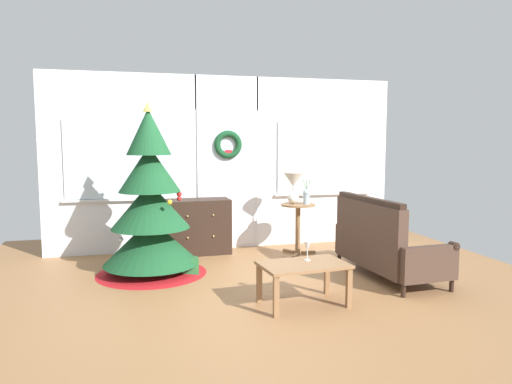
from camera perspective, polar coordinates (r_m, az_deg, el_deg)
ground_plane at (r=5.27m, az=0.99°, el=-11.53°), size 6.76×6.76×0.00m
back_wall_with_door at (r=7.05m, az=-3.51°, el=3.57°), size 5.20×0.19×2.55m
christmas_tree at (r=5.81m, az=-12.61°, el=-2.59°), size 1.33×1.33×2.06m
dresser_cabinet at (r=6.79m, az=-7.03°, el=-4.15°), size 0.92×0.47×0.78m
settee_sofa at (r=5.78m, az=15.01°, el=-6.28°), size 0.79×1.56×0.96m
side_table at (r=6.68m, az=5.08°, el=-3.24°), size 0.50×0.48×0.72m
table_lamp at (r=6.64m, az=4.52°, el=1.01°), size 0.28×0.28×0.44m
flower_vase at (r=6.62m, az=6.10°, el=-0.48°), size 0.11×0.10×0.35m
coffee_table at (r=4.69m, az=5.76°, el=-9.28°), size 0.89×0.60×0.42m
wine_glass at (r=4.75m, az=6.22°, el=-6.56°), size 0.08×0.08×0.20m
gift_box at (r=5.82m, az=-8.01°, el=-8.86°), size 0.20×0.18×0.20m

